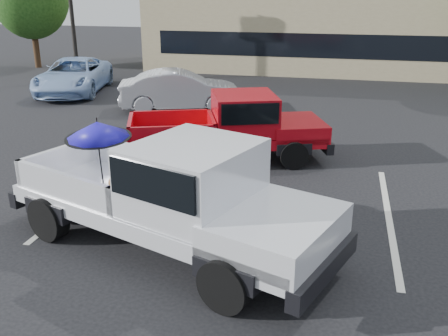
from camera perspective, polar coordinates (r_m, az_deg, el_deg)
The scene contains 8 objects.
ground at distance 8.28m, azimuth -2.04°, elevation -9.48°, with size 90.00×90.00×0.00m, color black.
stripe_left at distance 11.00m, azimuth -14.46°, elevation -2.38°, with size 0.12×5.00×0.01m, color silver.
stripe_right at distance 9.88m, azimuth 18.32°, elevation -5.42°, with size 0.12×5.00×0.01m, color silver.
motel_building at distance 27.94m, azimuth 14.19°, elevation 17.67°, with size 20.40×8.40×6.30m.
silver_pickup at distance 7.84m, azimuth -4.88°, elevation -2.77°, with size 6.02×3.82×2.06m.
red_pickup at distance 12.22m, azimuth 1.61°, elevation 4.98°, with size 5.31×3.38×1.65m.
silver_sedan at distance 17.60m, azimuth -5.00°, elevation 8.85°, with size 1.46×4.17×1.38m, color silver.
blue_suv at distance 21.37m, azimuth -16.81°, elevation 10.05°, with size 2.27×4.92×1.37m, color #97B7E2.
Camera 1 is at (1.96, -6.94, 4.08)m, focal length 40.00 mm.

